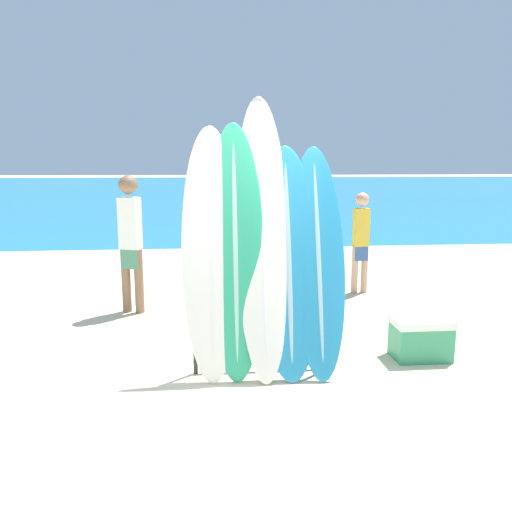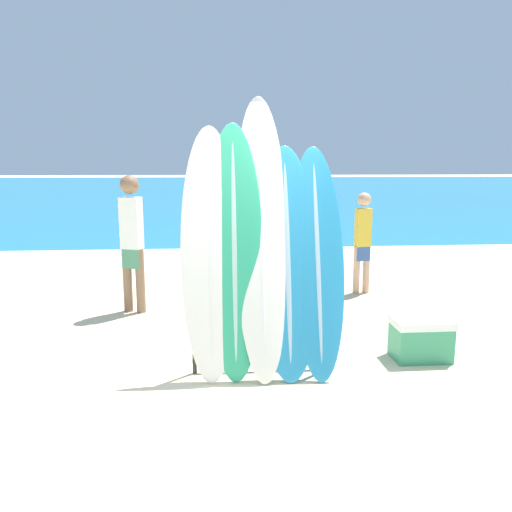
% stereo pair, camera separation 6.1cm
% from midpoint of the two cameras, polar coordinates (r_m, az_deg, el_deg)
% --- Properties ---
extents(ground_plane, '(160.00, 160.00, 0.00)m').
position_cam_midpoint_polar(ground_plane, '(4.13, -3.47, -17.36)').
color(ground_plane, beige).
extents(ocean_water, '(120.00, 60.00, 0.01)m').
position_cam_midpoint_polar(ocean_water, '(40.33, -5.12, 7.78)').
color(ocean_water, teal).
rests_on(ocean_water, ground_plane).
extents(surfboard_rack, '(1.32, 0.04, 0.93)m').
position_cam_midpoint_polar(surfboard_rack, '(4.66, 0.53, -7.37)').
color(surfboard_rack, '#28282D').
rests_on(surfboard_rack, ground_plane).
extents(surfboard_slot_0, '(0.54, 0.62, 2.28)m').
position_cam_midpoint_polar(surfboard_slot_0, '(4.50, -5.51, 0.35)').
color(surfboard_slot_0, silver).
rests_on(surfboard_slot_0, ground_plane).
extents(surfboard_slot_1, '(0.52, 0.63, 2.31)m').
position_cam_midpoint_polar(surfboard_slot_1, '(4.50, -2.77, 0.60)').
color(surfboard_slot_1, '#289E70').
rests_on(surfboard_slot_1, ground_plane).
extents(surfboard_slot_2, '(0.50, 0.87, 2.57)m').
position_cam_midpoint_polar(surfboard_slot_2, '(4.56, 0.35, 2.38)').
color(surfboard_slot_2, silver).
rests_on(surfboard_slot_2, ground_plane).
extents(surfboard_slot_3, '(0.59, 0.70, 2.10)m').
position_cam_midpoint_polar(surfboard_slot_3, '(4.56, 3.34, -0.58)').
color(surfboard_slot_3, teal).
rests_on(surfboard_slot_3, ground_plane).
extents(surfboard_slot_4, '(0.50, 0.73, 2.10)m').
position_cam_midpoint_polar(surfboard_slot_4, '(4.61, 6.74, -0.56)').
color(surfboard_slot_4, teal).
rests_on(surfboard_slot_4, ground_plane).
extents(person_near_water, '(0.25, 0.20, 1.51)m').
position_cam_midpoint_polar(person_near_water, '(7.58, 11.66, 1.94)').
color(person_near_water, tan).
rests_on(person_near_water, ground_plane).
extents(person_mid_beach, '(0.26, 0.29, 1.70)m').
position_cam_midpoint_polar(person_mid_beach, '(8.80, 0.53, 4.02)').
color(person_mid_beach, '#846047').
rests_on(person_mid_beach, ground_plane).
extents(person_far_left, '(0.26, 0.26, 1.55)m').
position_cam_midpoint_polar(person_far_left, '(9.73, 2.71, 4.14)').
color(person_far_left, '#846047').
rests_on(person_far_left, ground_plane).
extents(person_far_right, '(0.30, 0.24, 1.79)m').
position_cam_midpoint_polar(person_far_right, '(6.61, -14.40, 1.90)').
color(person_far_right, '#846047').
rests_on(person_far_right, ground_plane).
extents(cooler_box, '(0.57, 0.37, 0.42)m').
position_cam_midpoint_polar(cooler_box, '(5.31, 18.00, -8.89)').
color(cooler_box, '#389366').
rests_on(cooler_box, ground_plane).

